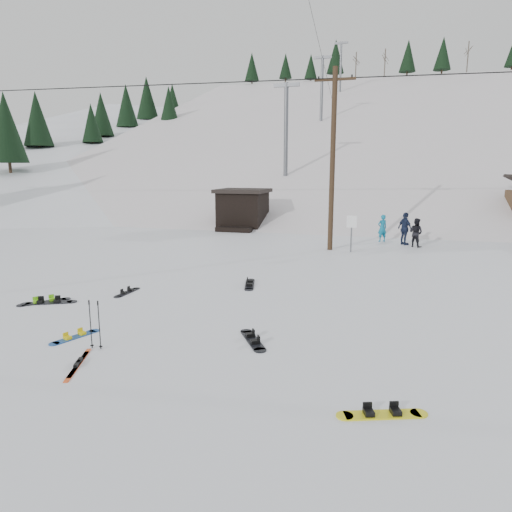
# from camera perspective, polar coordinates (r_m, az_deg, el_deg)

# --- Properties ---
(ground) EXTENTS (200.00, 200.00, 0.00)m
(ground) POSITION_cam_1_polar(r_m,az_deg,el_deg) (11.44, -10.30, -10.61)
(ground) COLOR white
(ground) RESTS_ON ground
(ski_slope) EXTENTS (60.00, 85.24, 65.97)m
(ski_slope) POSITION_cam_1_polar(r_m,az_deg,el_deg) (66.65, 11.65, -3.34)
(ski_slope) COLOR silver
(ski_slope) RESTS_ON ground
(ridge_left) EXTENTS (47.54, 95.03, 58.38)m
(ridge_left) POSITION_cam_1_polar(r_m,az_deg,el_deg) (72.13, -18.67, -1.80)
(ridge_left) COLOR white
(ridge_left) RESTS_ON ground
(treeline_left) EXTENTS (20.00, 64.00, 10.00)m
(treeline_left) POSITION_cam_1_polar(r_m,az_deg,el_deg) (63.05, -21.93, 6.35)
(treeline_left) COLOR black
(treeline_left) RESTS_ON ground
(treeline_crest) EXTENTS (50.00, 6.00, 10.00)m
(treeline_crest) POSITION_cam_1_polar(r_m,az_deg,el_deg) (95.69, 13.52, 8.13)
(treeline_crest) COLOR black
(treeline_crest) RESTS_ON ski_slope
(utility_pole) EXTENTS (2.00, 0.26, 9.00)m
(utility_pole) POSITION_cam_1_polar(r_m,az_deg,el_deg) (23.65, 9.56, 12.03)
(utility_pole) COLOR #3A2819
(utility_pole) RESTS_ON ground
(trail_sign) EXTENTS (0.50, 0.09, 1.85)m
(trail_sign) POSITION_cam_1_polar(r_m,az_deg,el_deg) (23.30, 11.86, 3.57)
(trail_sign) COLOR #595B60
(trail_sign) RESTS_ON ground
(lift_hut) EXTENTS (3.40, 4.10, 2.75)m
(lift_hut) POSITION_cam_1_polar(r_m,az_deg,el_deg) (32.10, -1.66, 5.91)
(lift_hut) COLOR black
(lift_hut) RESTS_ON ground
(lift_tower_near) EXTENTS (2.20, 0.36, 8.00)m
(lift_tower_near) POSITION_cam_1_polar(r_m,az_deg,el_deg) (40.63, 3.79, 16.12)
(lift_tower_near) COLOR #595B60
(lift_tower_near) RESTS_ON ski_slope
(lift_tower_mid) EXTENTS (2.20, 0.36, 8.00)m
(lift_tower_mid) POSITION_cam_1_polar(r_m,az_deg,el_deg) (60.99, 8.24, 20.44)
(lift_tower_mid) COLOR #595B60
(lift_tower_mid) RESTS_ON ski_slope
(lift_tower_far) EXTENTS (2.20, 0.36, 8.00)m
(lift_tower_far) POSITION_cam_1_polar(r_m,az_deg,el_deg) (81.69, 10.55, 22.54)
(lift_tower_far) COLOR #595B60
(lift_tower_far) RESTS_ON ski_slope
(hero_snowboard) EXTENTS (0.63, 1.29, 0.10)m
(hero_snowboard) POSITION_cam_1_polar(r_m,az_deg,el_deg) (12.43, -21.70, -9.34)
(hero_snowboard) COLOR #174998
(hero_snowboard) RESTS_ON ground
(hero_skis) EXTENTS (0.70, 1.61, 0.09)m
(hero_skis) POSITION_cam_1_polar(r_m,az_deg,el_deg) (10.79, -21.34, -12.43)
(hero_skis) COLOR #C54014
(hero_skis) RESTS_ON ground
(ski_poles) EXTENTS (0.32, 0.09, 1.17)m
(ski_poles) POSITION_cam_1_polar(r_m,az_deg,el_deg) (11.36, -19.50, -8.02)
(ski_poles) COLOR black
(ski_poles) RESTS_ON ground
(board_scatter_a) EXTENTS (1.55, 0.92, 0.12)m
(board_scatter_a) POSITION_cam_1_polar(r_m,az_deg,el_deg) (15.76, -24.46, -5.29)
(board_scatter_a) COLOR black
(board_scatter_a) RESTS_ON ground
(board_scatter_b) EXTENTS (0.29, 1.37, 0.10)m
(board_scatter_b) POSITION_cam_1_polar(r_m,az_deg,el_deg) (16.13, -15.80, -4.37)
(board_scatter_b) COLOR black
(board_scatter_b) RESTS_ON ground
(board_scatter_c) EXTENTS (1.13, 1.27, 0.11)m
(board_scatter_c) POSITION_cam_1_polar(r_m,az_deg,el_deg) (15.92, -24.96, -5.19)
(board_scatter_c) COLOR black
(board_scatter_c) RESTS_ON ground
(board_scatter_d) EXTENTS (0.99, 1.40, 0.11)m
(board_scatter_d) POSITION_cam_1_polar(r_m,az_deg,el_deg) (11.36, -0.42, -10.42)
(board_scatter_d) COLOR black
(board_scatter_d) RESTS_ON ground
(board_scatter_e) EXTENTS (1.52, 0.74, 0.11)m
(board_scatter_e) POSITION_cam_1_polar(r_m,az_deg,el_deg) (8.53, 15.47, -18.48)
(board_scatter_e) COLOR #FFF31C
(board_scatter_e) RESTS_ON ground
(board_scatter_f) EXTENTS (0.68, 1.67, 0.12)m
(board_scatter_f) POSITION_cam_1_polar(r_m,az_deg,el_deg) (16.56, -0.80, -3.53)
(board_scatter_f) COLOR black
(board_scatter_f) RESTS_ON ground
(skier_teal) EXTENTS (0.68, 0.62, 1.56)m
(skier_teal) POSITION_cam_1_polar(r_m,az_deg,el_deg) (27.20, 15.51, 3.37)
(skier_teal) COLOR #0E6C8F
(skier_teal) RESTS_ON ground
(skier_dark) EXTENTS (0.95, 0.90, 1.55)m
(skier_dark) POSITION_cam_1_polar(r_m,az_deg,el_deg) (25.87, 19.36, 2.77)
(skier_dark) COLOR black
(skier_dark) RESTS_ON ground
(skier_navy) EXTENTS (1.00, 1.09, 1.79)m
(skier_navy) POSITION_cam_1_polar(r_m,az_deg,el_deg) (26.39, 18.13, 3.27)
(skier_navy) COLOR #18223D
(skier_navy) RESTS_ON ground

